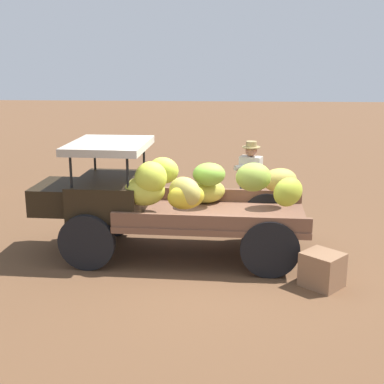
# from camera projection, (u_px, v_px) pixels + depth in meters

# --- Properties ---
(ground_plane) EXTENTS (60.00, 60.00, 0.00)m
(ground_plane) POSITION_uv_depth(u_px,v_px,m) (205.00, 261.00, 8.59)
(ground_plane) COLOR brown
(truck) EXTENTS (4.53, 1.95, 1.88)m
(truck) POSITION_uv_depth(u_px,v_px,m) (161.00, 199.00, 8.66)
(truck) COLOR black
(truck) RESTS_ON ground
(farmer) EXTENTS (0.55, 0.51, 1.69)m
(farmer) POSITION_uv_depth(u_px,v_px,m) (250.00, 179.00, 10.00)
(farmer) COLOR #353D51
(farmer) RESTS_ON ground
(wooden_crate) EXTENTS (0.71, 0.71, 0.51)m
(wooden_crate) POSITION_uv_depth(u_px,v_px,m) (322.00, 270.00, 7.61)
(wooden_crate) COLOR #896144
(wooden_crate) RESTS_ON ground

